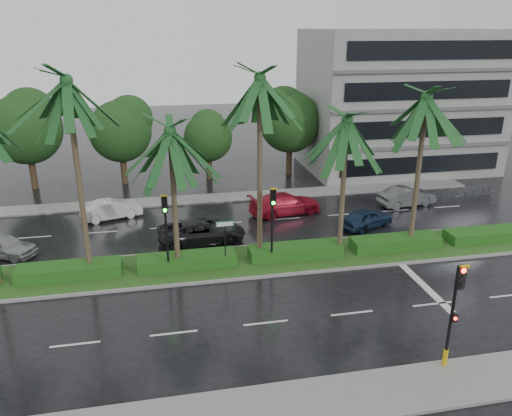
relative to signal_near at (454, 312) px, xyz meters
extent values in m
plane|color=black|center=(-6.00, 9.39, -2.50)|extent=(120.00, 120.00, 0.00)
cube|color=slate|center=(-6.00, -0.81, -2.44)|extent=(40.00, 2.40, 0.12)
cube|color=slate|center=(-6.00, 21.39, -2.44)|extent=(40.00, 2.00, 0.12)
cube|color=gray|center=(-6.00, 10.39, -2.43)|extent=(36.00, 4.00, 0.14)
cube|color=#2C4F1A|center=(-6.00, 10.39, -2.36)|extent=(35.60, 3.70, 0.02)
cube|color=#1F4814|center=(-15.00, 10.39, -2.05)|extent=(5.20, 1.40, 0.60)
cube|color=#1F4814|center=(-9.00, 10.39, -2.05)|extent=(5.20, 1.40, 0.60)
cube|color=#1F4814|center=(-3.00, 10.39, -2.05)|extent=(5.20, 1.40, 0.60)
cube|color=#1F4814|center=(3.00, 10.39, -2.05)|extent=(5.20, 1.40, 0.60)
cube|color=#1F4814|center=(9.00, 10.39, -2.05)|extent=(5.20, 1.40, 0.60)
cube|color=silver|center=(-18.00, 16.39, -2.50)|extent=(2.00, 0.12, 0.01)
cube|color=silver|center=(-14.00, 4.39, -2.50)|extent=(2.00, 0.12, 0.01)
cube|color=silver|center=(-14.00, 16.39, -2.50)|extent=(2.00, 0.12, 0.01)
cube|color=silver|center=(-10.00, 4.39, -2.50)|extent=(2.00, 0.12, 0.01)
cube|color=silver|center=(-10.00, 16.39, -2.50)|extent=(2.00, 0.12, 0.01)
cube|color=silver|center=(-6.00, 4.39, -2.50)|extent=(2.00, 0.12, 0.01)
cube|color=silver|center=(-6.00, 16.39, -2.50)|extent=(2.00, 0.12, 0.01)
cube|color=silver|center=(-2.00, 4.39, -2.50)|extent=(2.00, 0.12, 0.01)
cube|color=silver|center=(-2.00, 16.39, -2.50)|extent=(2.00, 0.12, 0.01)
cube|color=silver|center=(2.00, 4.39, -2.50)|extent=(2.00, 0.12, 0.01)
cube|color=silver|center=(2.00, 16.39, -2.50)|extent=(2.00, 0.12, 0.01)
cube|color=silver|center=(6.00, 4.39, -2.50)|extent=(2.00, 0.12, 0.01)
cube|color=silver|center=(6.00, 16.39, -2.50)|extent=(2.00, 0.12, 0.01)
cube|color=silver|center=(10.00, 16.39, -2.50)|extent=(2.00, 0.12, 0.01)
cube|color=silver|center=(2.50, 6.39, -2.50)|extent=(0.40, 6.00, 0.01)
cylinder|color=#463C28|center=(-14.00, 10.49, 2.54)|extent=(0.28, 0.28, 9.79)
cylinder|color=#463C28|center=(-14.00, 10.49, -2.13)|extent=(0.40, 0.40, 0.44)
cylinder|color=#463C28|center=(-9.50, 10.29, 1.31)|extent=(0.28, 0.28, 7.33)
cylinder|color=#463C28|center=(-9.50, 10.29, -2.13)|extent=(0.40, 0.40, 0.44)
cylinder|color=#463C28|center=(-5.00, 10.59, 2.51)|extent=(0.28, 0.28, 9.73)
cylinder|color=#463C28|center=(-5.00, 10.59, -2.13)|extent=(0.40, 0.40, 0.44)
cylinder|color=#463C28|center=(-0.50, 10.19, 1.44)|extent=(0.28, 0.28, 7.59)
cylinder|color=#463C28|center=(-0.50, 10.19, -2.13)|extent=(0.40, 0.40, 0.44)
cylinder|color=#463C28|center=(4.00, 10.49, 1.95)|extent=(0.28, 0.28, 8.61)
cylinder|color=#463C28|center=(4.00, 10.49, -2.13)|extent=(0.40, 0.40, 0.44)
cylinder|color=black|center=(0.00, 0.09, -0.68)|extent=(0.12, 0.12, 3.40)
cube|color=black|center=(0.00, -0.09, 1.47)|extent=(0.30, 0.18, 0.90)
cube|color=gold|center=(0.00, -0.21, 1.95)|extent=(0.34, 0.12, 0.06)
cylinder|color=#FF0C05|center=(0.00, -0.19, 1.77)|extent=(0.18, 0.04, 0.18)
cylinder|color=black|center=(0.00, -0.19, 1.47)|extent=(0.18, 0.04, 0.18)
cylinder|color=black|center=(0.00, -0.19, 1.17)|extent=(0.18, 0.04, 0.18)
cylinder|color=gold|center=(0.00, 0.09, -2.03)|extent=(0.18, 0.18, 0.70)
cube|color=black|center=(0.00, -0.07, -0.18)|extent=(0.22, 0.16, 0.32)
cylinder|color=#FF0C05|center=(0.00, -0.16, -0.18)|extent=(0.12, 0.03, 0.12)
cylinder|color=black|center=(-10.00, 9.79, -0.65)|extent=(0.12, 0.12, 3.40)
cube|color=black|center=(-10.00, 9.61, 1.50)|extent=(0.30, 0.18, 0.90)
cube|color=gold|center=(-10.00, 9.49, 1.98)|extent=(0.34, 0.12, 0.06)
cylinder|color=black|center=(-10.00, 9.51, 1.80)|extent=(0.18, 0.04, 0.18)
cylinder|color=black|center=(-10.00, 9.51, 1.50)|extent=(0.18, 0.04, 0.18)
cylinder|color=#0CE519|center=(-10.00, 9.51, 1.20)|extent=(0.18, 0.04, 0.18)
cylinder|color=black|center=(-4.50, 9.79, -0.65)|extent=(0.12, 0.12, 3.40)
cube|color=black|center=(-4.50, 9.61, 1.50)|extent=(0.30, 0.18, 0.90)
cube|color=gold|center=(-4.50, 9.49, 1.98)|extent=(0.34, 0.12, 0.06)
cylinder|color=black|center=(-4.50, 9.51, 1.80)|extent=(0.18, 0.04, 0.18)
cylinder|color=black|center=(-4.50, 9.51, 1.50)|extent=(0.18, 0.04, 0.18)
cylinder|color=#0CE519|center=(-4.50, 9.51, 1.20)|extent=(0.18, 0.04, 0.18)
cylinder|color=black|center=(-7.00, 9.89, -1.05)|extent=(0.06, 0.06, 2.60)
cube|color=#0C5926|center=(-7.00, 9.86, 0.10)|extent=(0.95, 0.04, 0.30)
cube|color=white|center=(-7.00, 9.84, 0.10)|extent=(0.85, 0.01, 0.22)
cylinder|color=#39291A|center=(-20.00, 26.89, -1.18)|extent=(0.52, 0.52, 2.65)
sphere|color=#173D17|center=(-20.00, 26.89, 2.27)|extent=(5.46, 5.46, 5.46)
sphere|color=#173D17|center=(-20.00, 27.19, 3.34)|extent=(4.10, 4.10, 4.10)
cylinder|color=#39291A|center=(-13.00, 26.89, -1.30)|extent=(0.52, 0.52, 2.40)
sphere|color=#173D17|center=(-13.00, 26.89, 1.81)|extent=(4.94, 4.94, 4.94)
sphere|color=#173D17|center=(-13.00, 27.19, 2.77)|extent=(3.70, 3.70, 3.70)
cylinder|color=#39291A|center=(-6.00, 26.89, -1.52)|extent=(0.52, 0.52, 1.96)
sphere|color=#173D17|center=(-6.00, 26.89, 1.02)|extent=(4.03, 4.03, 4.03)
sphere|color=#173D17|center=(-6.00, 27.19, 1.81)|extent=(3.02, 3.02, 3.02)
cylinder|color=#39291A|center=(1.00, 26.89, -1.23)|extent=(0.52, 0.52, 2.54)
sphere|color=#173D17|center=(1.00, 26.89, 2.07)|extent=(5.23, 5.23, 5.23)
sphere|color=#173D17|center=(1.00, 27.19, 3.09)|extent=(3.92, 3.92, 3.92)
cylinder|color=#39291A|center=(8.00, 26.89, -1.14)|extent=(0.52, 0.52, 2.74)
sphere|color=#173D17|center=(8.00, 26.89, 2.42)|extent=(5.63, 5.63, 5.63)
sphere|color=#173D17|center=(8.00, 27.19, 3.52)|extent=(4.22, 4.22, 4.22)
cube|color=gray|center=(11.00, 27.39, 3.50)|extent=(16.00, 10.00, 12.00)
imported|color=#9A9BA1|center=(-19.06, 13.89, -1.86)|extent=(2.99, 4.09, 1.29)
imported|color=silver|center=(-13.49, 18.77, -1.85)|extent=(2.47, 4.18, 1.30)
imported|color=black|center=(-7.92, 13.57, -1.78)|extent=(2.87, 5.41, 1.45)
imported|color=maroon|center=(-1.80, 17.37, -1.77)|extent=(2.94, 5.32, 1.46)
imported|color=#172A47|center=(2.70, 13.90, -1.86)|extent=(2.91, 4.07, 1.29)
imported|color=#4F5154|center=(7.20, 17.23, -1.81)|extent=(2.09, 4.37, 1.38)
camera|label=1|loc=(-10.12, -13.95, 9.77)|focal=35.00mm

